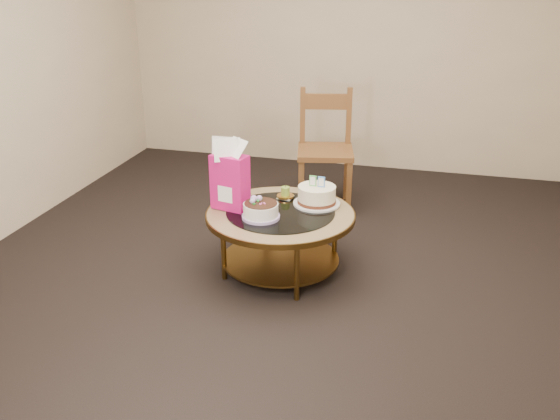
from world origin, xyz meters
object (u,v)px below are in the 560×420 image
(cream_cake, at_px, (317,196))
(gift_bag, at_px, (230,175))
(dining_chair, at_px, (325,149))
(coffee_table, at_px, (280,222))
(decorated_cake, at_px, (261,211))

(cream_cake, bearing_deg, gift_bag, -152.95)
(gift_bag, distance_m, dining_chair, 1.41)
(coffee_table, relative_size, cream_cake, 3.11)
(decorated_cake, distance_m, gift_bag, 0.34)
(decorated_cake, height_order, cream_cake, cream_cake)
(decorated_cake, bearing_deg, coffee_table, 55.01)
(cream_cake, distance_m, dining_chair, 1.14)
(coffee_table, height_order, cream_cake, cream_cake)
(gift_bag, bearing_deg, cream_cake, 34.24)
(decorated_cake, distance_m, cream_cake, 0.45)
(coffee_table, bearing_deg, dining_chair, 87.74)
(decorated_cake, bearing_deg, dining_chair, 84.13)
(coffee_table, distance_m, dining_chair, 1.32)
(coffee_table, xyz_separation_m, dining_chair, (0.05, 1.32, 0.14))
(decorated_cake, xyz_separation_m, dining_chair, (0.15, 1.46, 0.01))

